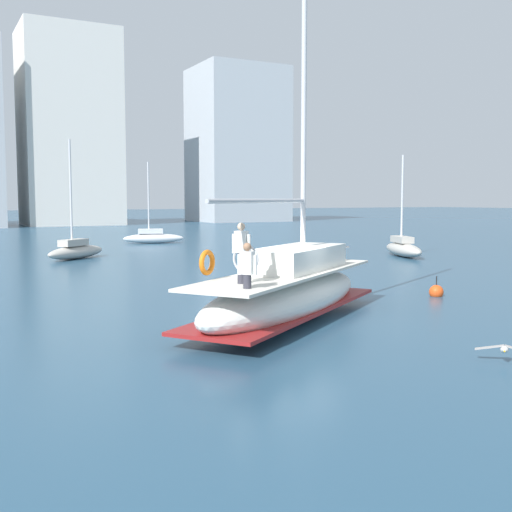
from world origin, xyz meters
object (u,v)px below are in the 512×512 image
main_sailboat (288,291)px  moored_cutter_right (76,250)px  moored_catamaran (403,248)px  seagull (504,349)px  moored_sloop_far (153,237)px  mooring_buoy (436,292)px

main_sailboat → moored_cutter_right: size_ratio=1.86×
moored_catamaran → seagull: moored_catamaran is taller
moored_catamaran → moored_cutter_right: size_ratio=0.89×
moored_sloop_far → moored_catamaran: bearing=-61.2°
seagull → moored_sloop_far: bearing=82.6°
moored_catamaran → mooring_buoy: bearing=-126.6°
moored_cutter_right → mooring_buoy: (8.90, -21.41, -0.38)m
moored_sloop_far → mooring_buoy: bearing=-89.3°
moored_cutter_right → seagull: size_ratio=7.01×
moored_catamaran → mooring_buoy: 16.67m
main_sailboat → moored_sloop_far: (6.98, 33.67, -0.38)m
main_sailboat → moored_catamaran: 22.83m
moored_catamaran → seagull: bearing=-126.1°
seagull → main_sailboat: bearing=105.4°
moored_sloop_far → moored_catamaran: moored_sloop_far is taller
main_sailboat → seagull: (1.78, -6.48, -0.60)m
moored_sloop_far → seagull: moored_sloop_far is taller
moored_sloop_far → moored_cutter_right: (-8.51, -10.77, 0.01)m
main_sailboat → moored_sloop_far: 34.39m
seagull → moored_catamaran: bearing=53.9°
seagull → mooring_buoy: mooring_buoy is taller
seagull → mooring_buoy: bearing=55.0°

